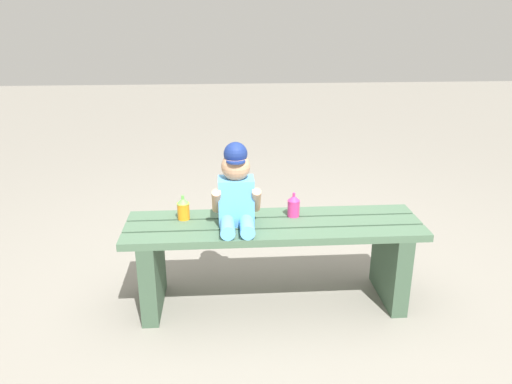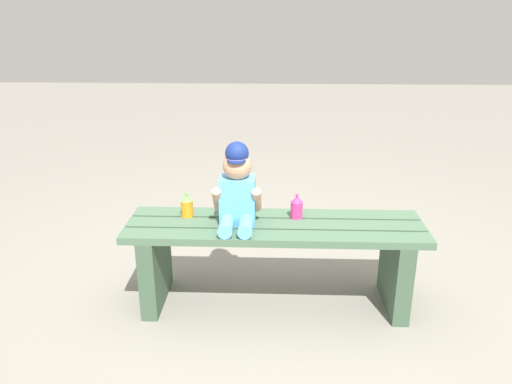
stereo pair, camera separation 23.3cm
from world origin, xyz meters
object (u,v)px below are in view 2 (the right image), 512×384
at_px(park_bench, 275,250).
at_px(sippy_cup_right, 297,207).
at_px(child_figure, 237,189).
at_px(sippy_cup_left, 187,205).

bearing_deg(park_bench, sippy_cup_right, 35.81).
height_order(child_figure, sippy_cup_left, child_figure).
distance_m(child_figure, sippy_cup_left, 0.30).
bearing_deg(sippy_cup_right, sippy_cup_left, 180.00).
bearing_deg(sippy_cup_left, sippy_cup_right, 0.00).
relative_size(park_bench, child_figure, 3.57).
distance_m(park_bench, sippy_cup_left, 0.49).
bearing_deg(child_figure, sippy_cup_right, 16.60).
xyz_separation_m(child_figure, sippy_cup_right, (0.29, 0.09, -0.12)).
xyz_separation_m(sippy_cup_left, sippy_cup_right, (0.55, 0.00, 0.00)).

